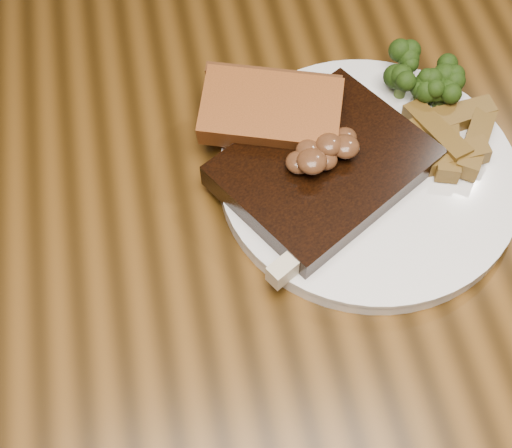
{
  "coord_description": "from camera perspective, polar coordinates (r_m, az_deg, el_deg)",
  "views": [
    {
      "loc": [
        -0.05,
        -0.3,
        1.26
      ],
      "look_at": [
        0.01,
        -0.01,
        0.78
      ],
      "focal_mm": 50.0,
      "sensor_mm": 36.0,
      "label": 1
    }
  ],
  "objects": [
    {
      "name": "garlic_bread",
      "position": [
        0.63,
        1.17,
        7.79
      ],
      "size": [
        0.13,
        0.1,
        0.03
      ],
      "primitive_type": "cube",
      "rotation": [
        0.0,
        0.0,
        -0.33
      ],
      "color": "#94481B",
      "rests_on": "plate"
    },
    {
      "name": "mushroom_pile",
      "position": [
        0.58,
        5.35,
        5.59
      ],
      "size": [
        0.07,
        0.07,
        0.03
      ],
      "primitive_type": null,
      "color": "#58321B",
      "rests_on": "steak"
    },
    {
      "name": "steak_bone",
      "position": [
        0.58,
        6.77,
        -0.13
      ],
      "size": [
        0.14,
        0.09,
        0.02
      ],
      "primitive_type": "cube",
      "rotation": [
        0.0,
        0.0,
        0.54
      ],
      "color": "beige",
      "rests_on": "plate"
    },
    {
      "name": "plate",
      "position": [
        0.63,
        8.91,
        3.8
      ],
      "size": [
        0.29,
        0.29,
        0.01
      ],
      "primitive_type": "cylinder",
      "rotation": [
        0.0,
        0.0,
        0.14
      ],
      "color": "white",
      "rests_on": "dining_table"
    },
    {
      "name": "steak",
      "position": [
        0.61,
        5.45,
        4.55
      ],
      "size": [
        0.21,
        0.19,
        0.02
      ],
      "primitive_type": "cube",
      "rotation": [
        0.0,
        0.0,
        0.54
      ],
      "color": "black",
      "rests_on": "plate"
    },
    {
      "name": "broccoli_cluster",
      "position": [
        0.67,
        13.22,
        10.76
      ],
      "size": [
        0.06,
        0.06,
        0.04
      ],
      "primitive_type": null,
      "color": "#1F370C",
      "rests_on": "plate"
    },
    {
      "name": "potato_wedges",
      "position": [
        0.64,
        14.28,
        6.01
      ],
      "size": [
        0.1,
        0.1,
        0.02
      ],
      "primitive_type": null,
      "color": "brown",
      "rests_on": "plate"
    },
    {
      "name": "dining_table",
      "position": [
        0.68,
        -0.7,
        -4.94
      ],
      "size": [
        1.6,
        0.9,
        0.75
      ],
      "color": "#543410",
      "rests_on": "ground"
    }
  ]
}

